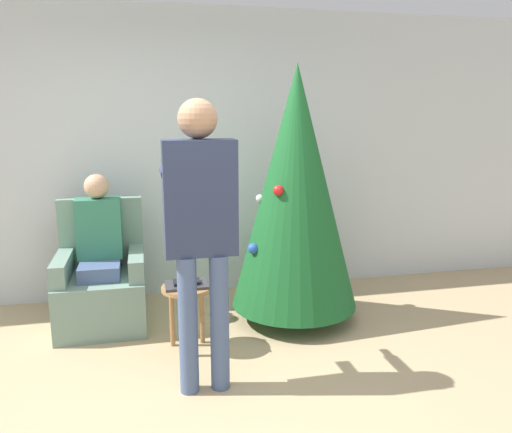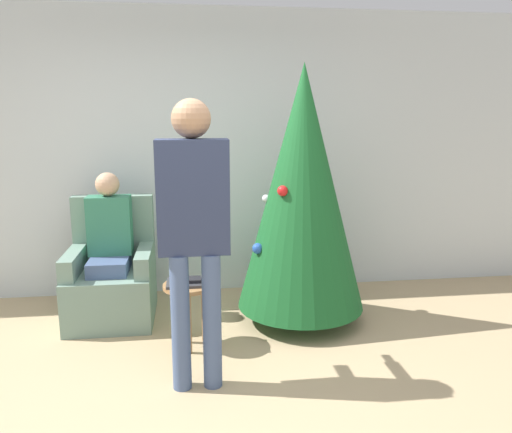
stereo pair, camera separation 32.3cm
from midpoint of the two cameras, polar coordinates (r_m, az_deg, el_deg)
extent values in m
plane|color=tan|center=(3.11, -4.94, -22.35)|extent=(14.00, 14.00, 0.00)
cube|color=silver|center=(4.82, -6.45, 7.01)|extent=(8.00, 0.06, 2.70)
cylinder|color=brown|center=(4.39, 7.18, -10.78)|extent=(0.10, 0.10, 0.13)
cone|color=#195B28|center=(4.10, 7.56, 3.12)|extent=(1.06, 1.06, 2.00)
sphere|color=#B23399|center=(4.37, 9.12, 2.98)|extent=(0.09, 0.09, 0.09)
sphere|color=#2856B2|center=(4.01, 2.50, -3.70)|extent=(0.09, 0.09, 0.09)
sphere|color=red|center=(3.87, 5.45, 2.92)|extent=(0.08, 0.08, 0.08)
sphere|color=white|center=(4.10, 3.40, 2.05)|extent=(0.07, 0.07, 0.07)
cube|color=gray|center=(4.44, -14.12, -8.69)|extent=(0.70, 0.76, 0.44)
cube|color=gray|center=(4.59, -14.01, -1.31)|extent=(0.70, 0.14, 0.59)
cube|color=gray|center=(4.39, -18.09, -4.92)|extent=(0.12, 0.68, 0.18)
cube|color=gray|center=(4.32, -10.49, -4.79)|extent=(0.12, 0.68, 0.18)
cylinder|color=#475B84|center=(4.27, -15.77, -9.63)|extent=(0.11, 0.11, 0.44)
cylinder|color=#475B84|center=(4.24, -13.06, -9.62)|extent=(0.11, 0.11, 0.44)
cube|color=#475B84|center=(4.30, -14.38, -5.44)|extent=(0.32, 0.40, 0.12)
cube|color=#337A5B|center=(4.37, -14.36, -0.98)|extent=(0.36, 0.20, 0.50)
sphere|color=tan|center=(4.31, -14.59, 3.57)|extent=(0.20, 0.20, 0.20)
cylinder|color=#475B84|center=(3.22, -5.72, -12.10)|extent=(0.12, 0.12, 0.89)
cylinder|color=#475B84|center=(3.23, -2.14, -11.96)|extent=(0.12, 0.12, 0.89)
cube|color=#2D3856|center=(3.05, -4.21, 2.22)|extent=(0.44, 0.20, 0.70)
sphere|color=tan|center=(3.05, -4.38, 11.10)|extent=(0.24, 0.24, 0.24)
cylinder|color=#2D3856|center=(3.22, -7.78, 5.15)|extent=(0.08, 0.30, 0.08)
cylinder|color=#2D3856|center=(3.23, -1.13, 5.30)|extent=(0.08, 0.30, 0.08)
cube|color=white|center=(3.42, -1.49, 5.65)|extent=(0.04, 0.14, 0.04)
cylinder|color=#A37547|center=(3.77, -5.32, -7.93)|extent=(0.38, 0.38, 0.03)
cylinder|color=#A37547|center=(3.73, -5.17, -12.16)|extent=(0.04, 0.04, 0.46)
cylinder|color=#A37547|center=(3.92, -3.59, -10.94)|extent=(0.04, 0.04, 0.46)
cylinder|color=#A37547|center=(3.91, -6.99, -11.05)|extent=(0.04, 0.04, 0.46)
cube|color=#38383D|center=(3.76, -5.33, -7.57)|extent=(0.32, 0.22, 0.02)
cube|color=black|center=(3.75, -5.33, -7.26)|extent=(0.19, 0.11, 0.02)
camera|label=1|loc=(0.16, -87.40, 0.54)|focal=35.00mm
camera|label=2|loc=(0.16, 92.60, -0.54)|focal=35.00mm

